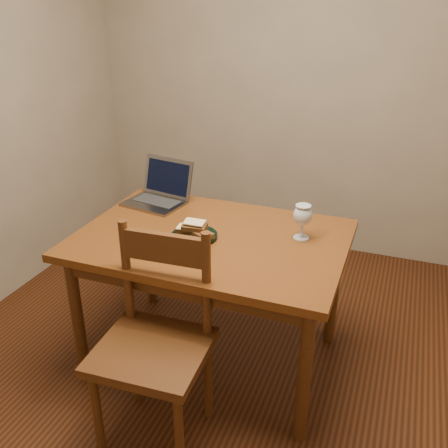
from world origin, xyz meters
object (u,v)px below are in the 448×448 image
(laptop, at_px, (161,191))
(milk_glass, at_px, (302,222))
(chair, at_px, (154,336))
(table, at_px, (211,251))
(plate, at_px, (194,236))

(laptop, bearing_deg, milk_glass, -2.42)
(chair, height_order, laptop, laptop)
(milk_glass, bearing_deg, table, -162.47)
(table, distance_m, plate, 0.13)
(plate, height_order, laptop, laptop)
(milk_glass, xyz_separation_m, laptop, (-0.85, 0.19, -0.03))
(chair, distance_m, milk_glass, 0.87)
(milk_glass, height_order, laptop, laptop)
(table, bearing_deg, laptop, 144.06)
(table, relative_size, milk_glass, 7.41)
(table, distance_m, milk_glass, 0.47)
(plate, bearing_deg, chair, -86.27)
(plate, bearing_deg, milk_glass, 20.20)
(chair, xyz_separation_m, milk_glass, (0.45, 0.68, 0.30))
(table, height_order, plate, plate)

